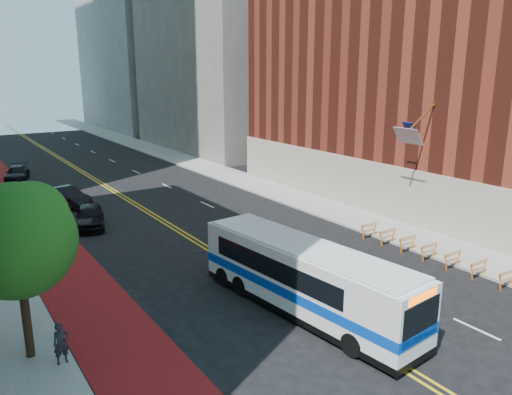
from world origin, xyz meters
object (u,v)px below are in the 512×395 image
Objects in this scene: street_tree at (18,236)px; transit_bus at (303,277)px; car_a at (90,216)px; pedestrian at (61,343)px; car_c at (17,173)px; car_b at (67,197)px.

street_tree reaches higher than transit_bus.
pedestrian is (-5.65, -16.44, 0.17)m from car_a.
street_tree reaches higher than pedestrian.
transit_bus is 2.47× the size of car_c.
transit_bus is 37.61m from car_c.
pedestrian is at bearing -125.20° from car_b.
transit_bus is 18.50m from car_a.
street_tree is at bearing -97.42° from car_a.
pedestrian is at bearing -93.32° from car_a.
car_c is (-1.70, 19.15, -0.08)m from car_a.
car_b is at bearing 105.53° from car_a.
car_c is at bearing 76.41° from car_b.
car_c is (4.79, 34.41, -4.21)m from street_tree.
street_tree is at bearing -127.98° from car_b.
car_b is 0.97× the size of car_c.
street_tree is at bearing 121.15° from pedestrian.
transit_bus is 7.43× the size of pedestrian.
transit_bus is (10.95, -2.68, -3.24)m from street_tree.
car_b is at bearing 73.38° from street_tree.
pedestrian reaches higher than car_a.
street_tree reaches higher than car_c.
car_a is at bearing -69.25° from car_c.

